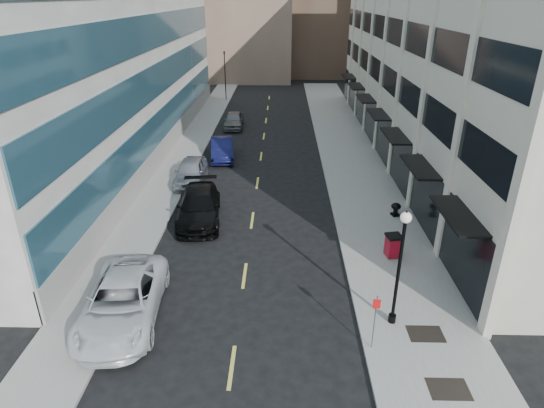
{
  "coord_description": "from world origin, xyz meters",
  "views": [
    {
      "loc": [
        1.78,
        -10.64,
        12.51
      ],
      "look_at": [
        1.3,
        10.23,
        2.84
      ],
      "focal_mm": 30.0,
      "sensor_mm": 36.0,
      "label": 1
    }
  ],
  "objects_px": {
    "car_silver_sedan": "(191,172)",
    "lamppost": "(400,259)",
    "trash_bin": "(393,245)",
    "sign_post": "(375,315)",
    "traffic_signal": "(224,54)",
    "car_black_pickup": "(199,206)",
    "urn_planter": "(396,208)",
    "car_white_van": "(123,301)",
    "car_blue_sedan": "(222,149)",
    "car_grey_sedan": "(234,120)"
  },
  "relations": [
    {
      "from": "car_silver_sedan",
      "to": "car_grey_sedan",
      "type": "relative_size",
      "value": 1.08
    },
    {
      "from": "traffic_signal",
      "to": "sign_post",
      "type": "height_order",
      "value": "traffic_signal"
    },
    {
      "from": "car_white_van",
      "to": "urn_planter",
      "type": "relative_size",
      "value": 7.86
    },
    {
      "from": "car_black_pickup",
      "to": "car_grey_sedan",
      "type": "xyz_separation_m",
      "value": [
        0.0,
        21.0,
        -0.09
      ]
    },
    {
      "from": "car_black_pickup",
      "to": "sign_post",
      "type": "xyz_separation_m",
      "value": [
        8.5,
        -11.01,
        0.81
      ]
    },
    {
      "from": "sign_post",
      "to": "car_black_pickup",
      "type": "bearing_deg",
      "value": 134.84
    },
    {
      "from": "traffic_signal",
      "to": "urn_planter",
      "type": "distance_m",
      "value": 36.71
    },
    {
      "from": "car_blue_sedan",
      "to": "car_grey_sedan",
      "type": "relative_size",
      "value": 1.08
    },
    {
      "from": "car_blue_sedan",
      "to": "sign_post",
      "type": "xyz_separation_m",
      "value": [
        8.5,
        -22.38,
        0.86
      ]
    },
    {
      "from": "car_silver_sedan",
      "to": "lamppost",
      "type": "bearing_deg",
      "value": -55.31
    },
    {
      "from": "car_black_pickup",
      "to": "trash_bin",
      "type": "distance_m",
      "value": 11.54
    },
    {
      "from": "car_blue_sedan",
      "to": "lamppost",
      "type": "xyz_separation_m",
      "value": [
        9.6,
        -20.84,
        2.34
      ]
    },
    {
      "from": "car_silver_sedan",
      "to": "lamppost",
      "type": "distance_m",
      "value": 19.19
    },
    {
      "from": "traffic_signal",
      "to": "car_black_pickup",
      "type": "bearing_deg",
      "value": -86.13
    },
    {
      "from": "traffic_signal",
      "to": "car_black_pickup",
      "type": "relative_size",
      "value": 1.14
    },
    {
      "from": "traffic_signal",
      "to": "urn_planter",
      "type": "relative_size",
      "value": 8.44
    },
    {
      "from": "lamppost",
      "to": "sign_post",
      "type": "relative_size",
      "value": 2.14
    },
    {
      "from": "car_blue_sedan",
      "to": "trash_bin",
      "type": "bearing_deg",
      "value": -62.98
    },
    {
      "from": "car_grey_sedan",
      "to": "urn_planter",
      "type": "bearing_deg",
      "value": -61.76
    },
    {
      "from": "trash_bin",
      "to": "sign_post",
      "type": "distance_m",
      "value": 7.19
    },
    {
      "from": "lamppost",
      "to": "car_black_pickup",
      "type": "bearing_deg",
      "value": 135.39
    },
    {
      "from": "traffic_signal",
      "to": "car_grey_sedan",
      "type": "height_order",
      "value": "traffic_signal"
    },
    {
      "from": "traffic_signal",
      "to": "car_silver_sedan",
      "type": "relative_size",
      "value": 1.38
    },
    {
      "from": "car_black_pickup",
      "to": "sign_post",
      "type": "relative_size",
      "value": 2.54
    },
    {
      "from": "car_white_van",
      "to": "lamppost",
      "type": "height_order",
      "value": "lamppost"
    },
    {
      "from": "traffic_signal",
      "to": "lamppost",
      "type": "distance_m",
      "value": 45.14
    },
    {
      "from": "trash_bin",
      "to": "urn_planter",
      "type": "relative_size",
      "value": 1.49
    },
    {
      "from": "car_blue_sedan",
      "to": "urn_planter",
      "type": "height_order",
      "value": "car_blue_sedan"
    },
    {
      "from": "car_blue_sedan",
      "to": "trash_bin",
      "type": "height_order",
      "value": "car_blue_sedan"
    },
    {
      "from": "traffic_signal",
      "to": "trash_bin",
      "type": "relative_size",
      "value": 5.68
    },
    {
      "from": "car_blue_sedan",
      "to": "trash_bin",
      "type": "relative_size",
      "value": 4.14
    },
    {
      "from": "car_black_pickup",
      "to": "lamppost",
      "type": "height_order",
      "value": "lamppost"
    },
    {
      "from": "car_white_van",
      "to": "car_black_pickup",
      "type": "xyz_separation_m",
      "value": [
        1.6,
        9.34,
        -0.01
      ]
    },
    {
      "from": "car_blue_sedan",
      "to": "urn_planter",
      "type": "relative_size",
      "value": 6.16
    },
    {
      "from": "lamppost",
      "to": "traffic_signal",
      "type": "bearing_deg",
      "value": 105.31
    },
    {
      "from": "traffic_signal",
      "to": "car_white_van",
      "type": "xyz_separation_m",
      "value": [
        0.7,
        -43.34,
        -4.81
      ]
    },
    {
      "from": "car_white_van",
      "to": "lamppost",
      "type": "bearing_deg",
      "value": -5.45
    },
    {
      "from": "car_black_pickup",
      "to": "trash_bin",
      "type": "xyz_separation_m",
      "value": [
        10.73,
        -4.24,
        -0.08
      ]
    },
    {
      "from": "car_white_van",
      "to": "car_black_pickup",
      "type": "distance_m",
      "value": 9.48
    },
    {
      "from": "car_blue_sedan",
      "to": "traffic_signal",
      "type": "bearing_deg",
      "value": 88.3
    },
    {
      "from": "lamppost",
      "to": "car_blue_sedan",
      "type": "bearing_deg",
      "value": 114.74
    },
    {
      "from": "car_white_van",
      "to": "trash_bin",
      "type": "distance_m",
      "value": 13.35
    },
    {
      "from": "traffic_signal",
      "to": "trash_bin",
      "type": "height_order",
      "value": "traffic_signal"
    },
    {
      "from": "car_silver_sedan",
      "to": "urn_planter",
      "type": "distance_m",
      "value": 14.6
    },
    {
      "from": "traffic_signal",
      "to": "car_black_pickup",
      "type": "distance_m",
      "value": 34.42
    },
    {
      "from": "traffic_signal",
      "to": "car_white_van",
      "type": "bearing_deg",
      "value": -89.07
    },
    {
      "from": "sign_post",
      "to": "urn_planter",
      "type": "bearing_deg",
      "value": 80.49
    },
    {
      "from": "traffic_signal",
      "to": "car_silver_sedan",
      "type": "bearing_deg",
      "value": -88.57
    },
    {
      "from": "sign_post",
      "to": "car_grey_sedan",
      "type": "bearing_deg",
      "value": 112.04
    },
    {
      "from": "car_silver_sedan",
      "to": "trash_bin",
      "type": "relative_size",
      "value": 4.11
    }
  ]
}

